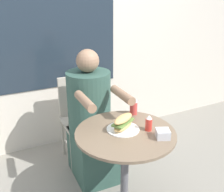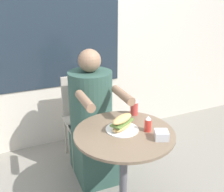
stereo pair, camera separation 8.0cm
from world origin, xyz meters
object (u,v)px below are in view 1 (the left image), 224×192
object	(u,v)px
sandwich_on_plate	(123,124)
drink_cup	(134,107)
seated_diner	(91,125)
condiment_bottle	(149,123)
diner_chair	(79,111)
cafe_table	(125,155)

from	to	relation	value
sandwich_on_plate	drink_cup	xyz separation A→B (m)	(0.20, 0.20, 0.01)
seated_diner	condiment_bottle	bearing A→B (deg)	109.15
seated_diner	diner_chair	bearing A→B (deg)	-88.79
sandwich_on_plate	condiment_bottle	bearing A→B (deg)	-29.85
cafe_table	drink_cup	bearing A→B (deg)	48.34
drink_cup	seated_diner	bearing A→B (deg)	125.42
cafe_table	diner_chair	distance (m)	0.92
cafe_table	sandwich_on_plate	bearing A→B (deg)	87.55
sandwich_on_plate	condiment_bottle	world-z (taller)	condiment_bottle
cafe_table	drink_cup	xyz separation A→B (m)	(0.21, 0.23, 0.25)
diner_chair	drink_cup	distance (m)	0.77
diner_chair	sandwich_on_plate	bearing A→B (deg)	93.93
seated_diner	condiment_bottle	distance (m)	0.70
seated_diner	cafe_table	bearing A→B (deg)	95.32
sandwich_on_plate	drink_cup	bearing A→B (deg)	43.73
cafe_table	drink_cup	distance (m)	0.40
cafe_table	seated_diner	distance (m)	0.57
cafe_table	drink_cup	size ratio (longest dim) A/B	6.18
cafe_table	sandwich_on_plate	xyz separation A→B (m)	(0.00, 0.04, 0.24)
seated_diner	sandwich_on_plate	world-z (taller)	seated_diner
cafe_table	diner_chair	xyz separation A→B (m)	(-0.03, 0.92, -0.01)
diner_chair	seated_diner	bearing A→B (deg)	91.21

